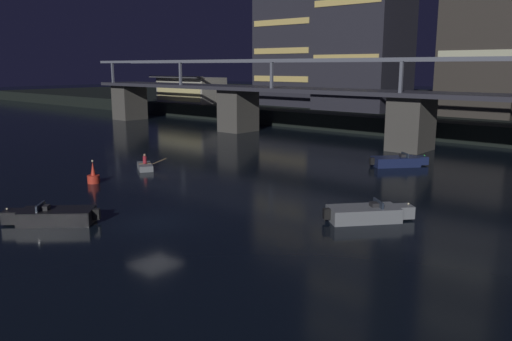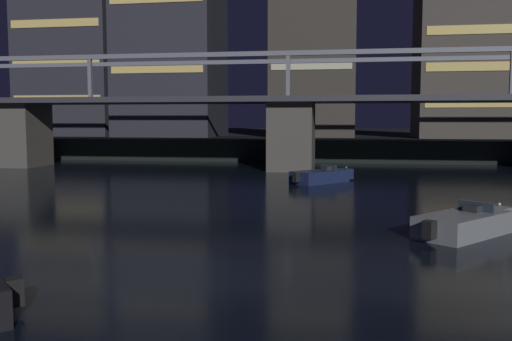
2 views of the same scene
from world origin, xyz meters
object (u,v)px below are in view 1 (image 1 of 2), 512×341
object	(u,v)px
speedboat_near_center	(398,161)
tower_west_low	(303,37)
river_bridge	(412,110)
waterfront_pavilion	(191,90)
dinghy_with_paddler	(145,166)
speedboat_mid_left	(53,216)
channel_buoy	(93,177)
speedboat_mid_center	(367,213)

from	to	relation	value
speedboat_near_center	tower_west_low	bearing A→B (deg)	136.86
river_bridge	waterfront_pavilion	world-z (taller)	river_bridge
dinghy_with_paddler	speedboat_mid_left	bearing A→B (deg)	-56.18
dinghy_with_paddler	speedboat_near_center	bearing A→B (deg)	44.89
river_bridge	tower_west_low	distance (m)	37.27
speedboat_near_center	channel_buoy	size ratio (longest dim) A/B	2.59
waterfront_pavilion	speedboat_near_center	distance (m)	53.97
waterfront_pavilion	speedboat_mid_left	size ratio (longest dim) A/B	2.81
speedboat_mid_left	channel_buoy	world-z (taller)	channel_buoy
speedboat_mid_left	waterfront_pavilion	bearing A→B (deg)	131.22
speedboat_mid_center	channel_buoy	size ratio (longest dim) A/B	2.60
speedboat_near_center	speedboat_mid_left	world-z (taller)	same
dinghy_with_paddler	tower_west_low	bearing A→B (deg)	110.11
speedboat_near_center	speedboat_mid_center	xyz separation A→B (m)	(5.93, -16.17, 0.00)
tower_west_low	speedboat_mid_center	distance (m)	61.25
tower_west_low	waterfront_pavilion	world-z (taller)	tower_west_low
river_bridge	speedboat_mid_left	world-z (taller)	river_bridge
speedboat_near_center	speedboat_mid_center	size ratio (longest dim) A/B	1.00
speedboat_near_center	speedboat_mid_left	size ratio (longest dim) A/B	1.03
speedboat_mid_left	river_bridge	bearing A→B (deg)	83.73
channel_buoy	tower_west_low	bearing A→B (deg)	109.33
tower_west_low	waterfront_pavilion	distance (m)	21.80
speedboat_near_center	dinghy_with_paddler	bearing A→B (deg)	-135.11
river_bridge	waterfront_pavilion	bearing A→B (deg)	165.71
tower_west_low	speedboat_mid_center	world-z (taller)	tower_west_low
waterfront_pavilion	speedboat_near_center	world-z (taller)	waterfront_pavilion
channel_buoy	speedboat_mid_center	bearing A→B (deg)	13.71
waterfront_pavilion	speedboat_mid_left	xyz separation A→B (m)	(42.71, -48.76, -4.02)
channel_buoy	dinghy_with_paddler	size ratio (longest dim) A/B	0.63
tower_west_low	waterfront_pavilion	size ratio (longest dim) A/B	1.81
speedboat_near_center	speedboat_mid_center	world-z (taller)	same
waterfront_pavilion	speedboat_near_center	bearing A→B (deg)	-22.62
river_bridge	tower_west_low	bearing A→B (deg)	143.87
speedboat_mid_center	dinghy_with_paddler	world-z (taller)	dinghy_with_paddler
speedboat_near_center	speedboat_mid_left	distance (m)	28.91
channel_buoy	waterfront_pavilion	bearing A→B (deg)	130.37
speedboat_near_center	channel_buoy	xyz separation A→B (m)	(-14.16, -21.07, 0.06)
dinghy_with_paddler	waterfront_pavilion	bearing A→B (deg)	133.48
tower_west_low	speedboat_near_center	world-z (taller)	tower_west_low
river_bridge	channel_buoy	world-z (taller)	river_bridge
tower_west_low	channel_buoy	distance (m)	55.71
channel_buoy	speedboat_mid_left	bearing A→B (deg)	-44.14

